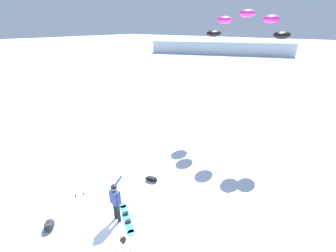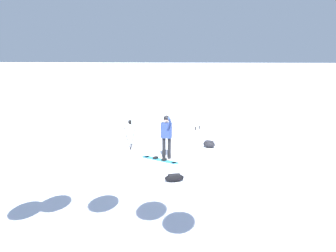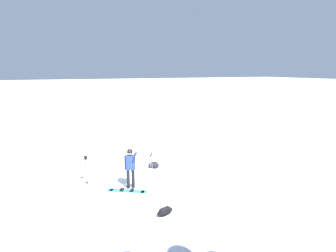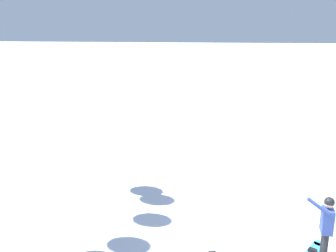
# 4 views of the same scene
# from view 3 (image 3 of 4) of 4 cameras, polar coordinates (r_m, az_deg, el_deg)

# --- Properties ---
(ground_plane) EXTENTS (300.00, 300.00, 0.00)m
(ground_plane) POSITION_cam_3_polar(r_m,az_deg,el_deg) (11.99, -5.87, -13.34)
(ground_plane) COLOR white
(snowboarder) EXTENTS (0.47, 0.70, 1.82)m
(snowboarder) POSITION_cam_3_polar(r_m,az_deg,el_deg) (11.77, -8.06, -8.06)
(snowboarder) COLOR black
(snowboarder) RESTS_ON ground_plane
(snowboard) EXTENTS (1.58, 1.06, 0.10)m
(snowboard) POSITION_cam_3_polar(r_m,az_deg,el_deg) (11.90, -8.77, -13.49)
(snowboard) COLOR teal
(snowboard) RESTS_ON ground_plane
(gear_bag_large) EXTENTS (0.73, 0.49, 0.26)m
(gear_bag_large) POSITION_cam_3_polar(r_m,az_deg,el_deg) (10.03, -0.66, -17.74)
(gear_bag_large) COLOR black
(gear_bag_large) RESTS_ON ground_plane
(camera_tripod) EXTENTS (0.58, 0.44, 1.35)m
(camera_tripod) POSITION_cam_3_polar(r_m,az_deg,el_deg) (12.61, -17.12, -7.80)
(camera_tripod) COLOR #262628
(camera_tripod) RESTS_ON ground_plane
(gear_bag_small) EXTENTS (0.70, 0.65, 0.32)m
(gear_bag_small) POSITION_cam_3_polar(r_m,az_deg,el_deg) (14.29, -3.08, -8.31)
(gear_bag_small) COLOR black
(gear_bag_small) RESTS_ON ground_plane
(ski_poles) EXTENTS (0.39, 0.36, 1.20)m
(ski_poles) POSITION_cam_3_polar(r_m,az_deg,el_deg) (12.89, -3.57, -7.61)
(ski_poles) COLOR gray
(ski_poles) RESTS_ON ground_plane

